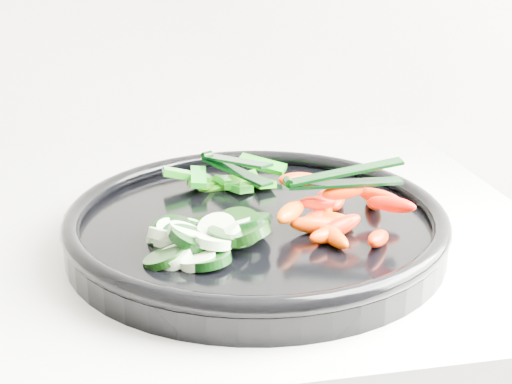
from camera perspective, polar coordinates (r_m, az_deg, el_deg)
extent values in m
cylinder|color=black|center=(0.71, 0.00, -3.22)|extent=(0.48, 0.48, 0.02)
torus|color=black|center=(0.70, 0.00, -1.84)|extent=(0.49, 0.49, 0.02)
cylinder|color=black|center=(0.62, -7.33, -5.23)|extent=(0.04, 0.04, 0.02)
cylinder|color=beige|center=(0.62, -6.59, -5.21)|extent=(0.04, 0.04, 0.02)
cylinder|color=black|center=(0.66, -5.11, -3.73)|extent=(0.05, 0.05, 0.03)
cylinder|color=beige|center=(0.66, -7.10, -3.46)|extent=(0.05, 0.05, 0.03)
cylinder|color=black|center=(0.67, -6.74, -3.14)|extent=(0.06, 0.05, 0.02)
cylinder|color=#E2F7C6|center=(0.67, -6.76, -3.07)|extent=(0.03, 0.03, 0.02)
cylinder|color=black|center=(0.62, -3.88, -5.43)|extent=(0.05, 0.05, 0.02)
cylinder|color=beige|center=(0.61, -4.74, -5.44)|extent=(0.04, 0.04, 0.02)
cylinder|color=black|center=(0.68, -4.70, -2.60)|extent=(0.06, 0.05, 0.02)
cylinder|color=beige|center=(0.68, -3.74, -2.83)|extent=(0.04, 0.04, 0.02)
cylinder|color=black|center=(0.66, -5.81, -3.44)|extent=(0.05, 0.05, 0.02)
cylinder|color=beige|center=(0.67, -5.59, -3.00)|extent=(0.03, 0.03, 0.01)
cylinder|color=black|center=(0.67, -7.05, -3.28)|extent=(0.05, 0.05, 0.03)
cylinder|color=#E7FCC9|center=(0.66, -7.14, -3.52)|extent=(0.05, 0.05, 0.02)
cylinder|color=black|center=(0.64, -0.87, -3.38)|extent=(0.06, 0.06, 0.03)
cylinder|color=beige|center=(0.64, -2.48, -3.26)|extent=(0.04, 0.04, 0.02)
cylinder|color=black|center=(0.63, -5.16, -3.75)|extent=(0.05, 0.05, 0.03)
cylinder|color=#B7D6AB|center=(0.64, -5.50, -3.33)|extent=(0.04, 0.04, 0.03)
cylinder|color=black|center=(0.65, -1.51, -2.87)|extent=(0.06, 0.05, 0.03)
cylinder|color=#DFFCC9|center=(0.65, -3.13, -2.99)|extent=(0.04, 0.04, 0.03)
cylinder|color=black|center=(0.66, -0.82, -2.50)|extent=(0.07, 0.07, 0.02)
cylinder|color=#D4EDBD|center=(0.66, -1.69, -2.59)|extent=(0.04, 0.04, 0.02)
cylinder|color=black|center=(0.63, -2.25, -3.55)|extent=(0.05, 0.05, 0.02)
cylinder|color=#D5F2C2|center=(0.62, -3.39, -3.98)|extent=(0.05, 0.05, 0.02)
ellipsoid|color=red|center=(0.67, 6.68, -2.80)|extent=(0.05, 0.03, 0.03)
ellipsoid|color=#F05200|center=(0.67, 4.89, -2.64)|extent=(0.05, 0.02, 0.03)
ellipsoid|color=#F35A00|center=(0.65, 6.19, -3.57)|extent=(0.03, 0.05, 0.02)
ellipsoid|color=#FC6300|center=(0.71, 5.43, -1.43)|extent=(0.03, 0.05, 0.03)
ellipsoid|color=#E92C00|center=(0.65, 9.75, -3.67)|extent=(0.04, 0.05, 0.03)
ellipsoid|color=#FF2700|center=(0.69, 5.03, -2.06)|extent=(0.05, 0.04, 0.02)
ellipsoid|color=#F45100|center=(0.65, 5.59, -3.48)|extent=(0.04, 0.03, 0.02)
ellipsoid|color=#F75B00|center=(0.69, 6.32, -2.18)|extent=(0.04, 0.03, 0.02)
ellipsoid|color=#DF5100|center=(0.74, 9.40, -0.64)|extent=(0.03, 0.05, 0.03)
ellipsoid|color=#F63400|center=(0.73, 6.54, -0.64)|extent=(0.03, 0.05, 0.02)
ellipsoid|color=#EA4E00|center=(0.67, 2.79, -1.59)|extent=(0.05, 0.06, 0.02)
ellipsoid|color=#E40D00|center=(0.70, 5.40, -0.41)|extent=(0.03, 0.04, 0.02)
ellipsoid|color=#E50D00|center=(0.69, 4.94, -0.86)|extent=(0.04, 0.02, 0.02)
ellipsoid|color=red|center=(0.71, 9.90, -0.42)|extent=(0.05, 0.04, 0.02)
ellipsoid|color=red|center=(0.70, 3.60, 0.94)|extent=(0.05, 0.02, 0.02)
ellipsoid|color=#FF6100|center=(0.68, 7.03, 0.05)|extent=(0.05, 0.02, 0.02)
ellipsoid|color=#EA1300|center=(0.66, 10.79, -0.98)|extent=(0.04, 0.05, 0.02)
cube|color=#1E6B0A|center=(0.79, -1.60, 0.80)|extent=(0.03, 0.05, 0.02)
cube|color=#126309|center=(0.80, -1.77, 0.92)|extent=(0.05, 0.04, 0.02)
cube|color=#0B6A0A|center=(0.79, 0.22, 0.81)|extent=(0.03, 0.06, 0.02)
cube|color=#0A6A11|center=(0.78, -1.77, 0.46)|extent=(0.04, 0.05, 0.01)
cube|color=#17700A|center=(0.79, -2.23, 0.67)|extent=(0.07, 0.02, 0.02)
cube|color=#186409|center=(0.80, -4.17, 0.97)|extent=(0.04, 0.05, 0.01)
cube|color=#246A0A|center=(0.79, -3.87, 0.63)|extent=(0.05, 0.06, 0.02)
cube|color=#0C690A|center=(0.79, -5.57, 1.35)|extent=(0.05, 0.02, 0.02)
cube|color=#0A6B0B|center=(0.78, -4.63, 1.21)|extent=(0.02, 0.06, 0.01)
cube|color=#0B6A0A|center=(0.82, 0.49, 2.23)|extent=(0.06, 0.04, 0.02)
cylinder|color=black|center=(0.66, 2.57, 0.82)|extent=(0.01, 0.01, 0.01)
cube|color=black|center=(0.68, 7.13, 0.69)|extent=(0.11, 0.02, 0.00)
cube|color=black|center=(0.67, 7.18, 1.61)|extent=(0.11, 0.02, 0.02)
cylinder|color=black|center=(0.82, -3.93, 3.00)|extent=(0.01, 0.01, 0.01)
cube|color=black|center=(0.78, -1.62, 1.70)|extent=(0.06, 0.11, 0.00)
cube|color=black|center=(0.78, -1.63, 2.50)|extent=(0.06, 0.10, 0.02)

